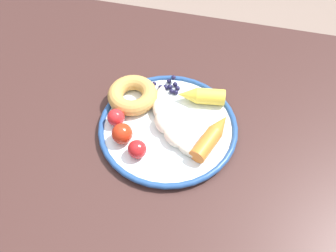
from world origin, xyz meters
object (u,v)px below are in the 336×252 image
Objects in this scene: dining_table at (148,158)px; donut at (133,95)px; banana at (167,123)px; tomato_near at (116,117)px; carrot_orange at (212,136)px; tomato_mid at (122,134)px; plate at (168,127)px; carrot_yellow at (201,96)px; blueberry_pile at (168,87)px; tomato_far at (138,149)px.

dining_table is 12.13× the size of donut.
tomato_near is (0.10, 0.02, 0.01)m from banana.
dining_table is 10.60× the size of carrot_orange.
plate is at bearing -145.36° from tomato_mid.
carrot_orange is 2.95× the size of tomato_mid.
donut is (0.14, 0.03, -0.00)m from carrot_yellow.
blueberry_pile is (0.02, -0.10, -0.01)m from banana.
dining_table is 31.23× the size of tomato_mid.
plate is 2.68× the size of donut.
tomato_far is at bearing 26.60° from carrot_orange.
blueberry_pile is at bearing -11.94° from carrot_yellow.
tomato_mid is at bearing 124.79° from tomato_near.
tomato_mid reaches higher than tomato_near.
tomato_near is at bearing 0.66° from carrot_orange.
carrot_yellow is 0.19m from tomato_near.
blueberry_pile is (-0.07, -0.05, -0.01)m from donut.
dining_table is 36.42× the size of tomato_near.
banana is at bearing 102.75° from blueberry_pile.
tomato_mid is (0.08, 0.05, 0.01)m from banana.
carrot_orange is 0.18m from tomato_mid.
tomato_near is at bearing 55.40° from blueberry_pile.
dining_table is at bearing 34.16° from plate.
carrot_yellow is at bearing -122.54° from plate.
banana is 1.38× the size of carrot_orange.
tomato_mid is (0.05, 0.15, 0.01)m from blueberry_pile.
plate is 0.10m from blueberry_pile.
carrot_orange reaches higher than plate.
banana is at bearing -145.66° from dining_table.
banana is 0.10m from carrot_yellow.
carrot_yellow is at bearing -147.70° from tomato_near.
plate is 0.10m from carrot_yellow.
tomato_far reaches higher than carrot_yellow.
tomato_near is at bearing -9.05° from dining_table.
carrot_yellow reaches higher than banana.
blueberry_pile reaches higher than dining_table.
carrot_yellow is 0.19m from tomato_mid.
banana is 0.10m from tomato_near.
dining_table is 0.13m from tomato_far.
blueberry_pile is at bearing -97.03° from dining_table.
tomato_near reaches higher than banana.
banana is 0.09m from tomato_far.
carrot_yellow is 2.93× the size of tomato_near.
plate is 0.09m from tomato_far.
banana is 2.70× the size of blueberry_pile.
tomato_mid reaches higher than donut.
tomato_far reaches higher than banana.
tomato_near is 0.98× the size of tomato_far.
dining_table is 0.13m from tomato_near.
tomato_near is (0.01, 0.07, 0.00)m from donut.
tomato_near is at bearing 8.78° from banana.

